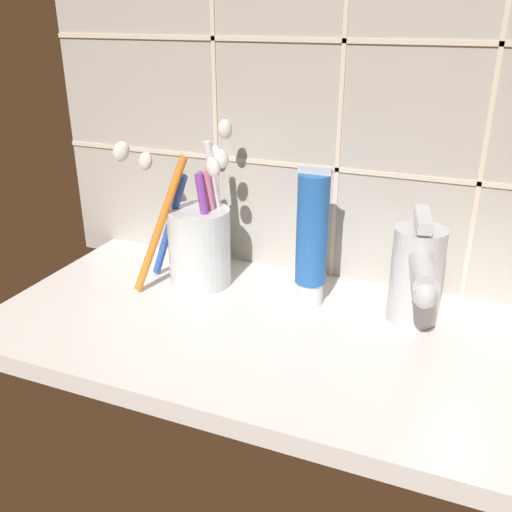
{
  "coord_description": "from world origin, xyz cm",
  "views": [
    {
      "loc": [
        17.03,
        -47.93,
        32.02
      ],
      "look_at": [
        -3.68,
        2.59,
        8.42
      ],
      "focal_mm": 40.0,
      "sensor_mm": 36.0,
      "label": 1
    }
  ],
  "objects": [
    {
      "name": "sink_counter",
      "position": [
        0.0,
        0.0,
        1.0
      ],
      "size": [
        61.0,
        29.62,
        2.0
      ],
      "primitive_type": "cube",
      "color": "white",
      "rests_on": "ground"
    },
    {
      "name": "tile_wall_backsplash",
      "position": [
        0.01,
        15.05,
        20.21
      ],
      "size": [
        71.0,
        1.72,
        40.4
      ],
      "color": "#B7B2A8",
      "rests_on": "ground"
    },
    {
      "name": "toothbrush_cup",
      "position": [
        -12.5,
        6.55,
        7.47
      ],
      "size": [
        11.73,
        14.18,
        19.11
      ],
      "color": "silver",
      "rests_on": "sink_counter"
    },
    {
      "name": "toothpaste_tube",
      "position": [
        1.16,
        6.47,
        9.72
      ],
      "size": [
        3.56,
        3.39,
        15.52
      ],
      "color": "white",
      "rests_on": "sink_counter"
    },
    {
      "name": "sink_faucet",
      "position": [
        12.37,
        6.25,
        7.71
      ],
      "size": [
        5.53,
        12.82,
        11.75
      ],
      "rotation": [
        0.0,
        0.0,
        -1.37
      ],
      "color": "silver",
      "rests_on": "sink_counter"
    }
  ]
}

